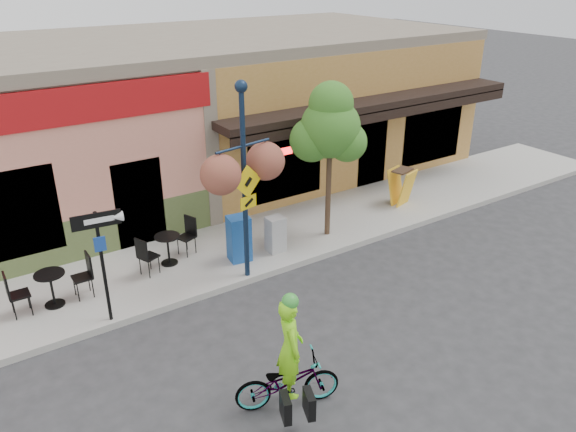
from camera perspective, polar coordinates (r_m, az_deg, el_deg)
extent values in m
plane|color=#2D2D30|center=(13.01, 3.60, -5.73)|extent=(90.00, 90.00, 0.00)
cube|color=#9E9B93|center=(14.42, -1.17, -2.15)|extent=(24.00, 3.00, 0.15)
cube|color=#A8A59E|center=(13.35, 2.19, -4.47)|extent=(24.00, 0.12, 0.15)
imported|color=maroon|center=(9.29, -0.06, -16.50)|extent=(1.79, 1.14, 0.89)
imported|color=#84E918|center=(9.05, 0.21, -14.44)|extent=(0.60, 0.73, 1.71)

